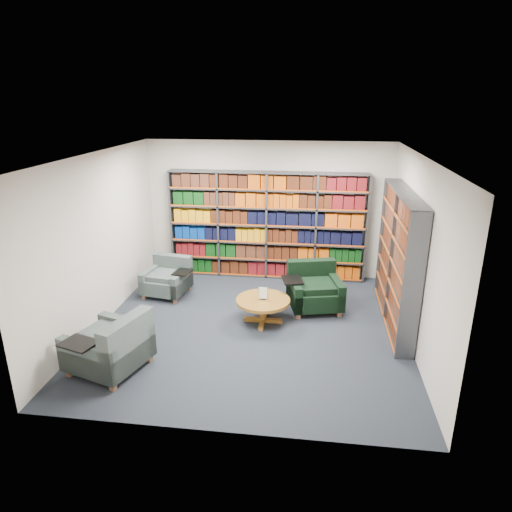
# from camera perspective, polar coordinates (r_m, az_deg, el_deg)

# --- Properties ---
(room_shell) EXTENTS (5.02, 5.02, 2.82)m
(room_shell) POSITION_cam_1_polar(r_m,az_deg,el_deg) (7.08, -0.63, 1.08)
(room_shell) COLOR black
(room_shell) RESTS_ON ground
(bookshelf_back) EXTENTS (4.00, 0.28, 2.20)m
(bookshelf_back) POSITION_cam_1_polar(r_m,az_deg,el_deg) (9.39, 1.37, 3.77)
(bookshelf_back) COLOR #47494F
(bookshelf_back) RESTS_ON ground
(bookshelf_right) EXTENTS (0.28, 2.50, 2.20)m
(bookshelf_right) POSITION_cam_1_polar(r_m,az_deg,el_deg) (7.81, 17.30, -0.40)
(bookshelf_right) COLOR #47494F
(bookshelf_right) RESTS_ON ground
(chair_teal_left) EXTENTS (0.97, 0.88, 0.70)m
(chair_teal_left) POSITION_cam_1_polar(r_m,az_deg,el_deg) (8.97, -10.89, -2.85)
(chair_teal_left) COLOR #00283B
(chair_teal_left) RESTS_ON ground
(chair_green_right) EXTENTS (1.14, 1.07, 0.81)m
(chair_green_right) POSITION_cam_1_polar(r_m,az_deg,el_deg) (8.30, 7.20, -4.20)
(chair_green_right) COLOR black
(chair_green_right) RESTS_ON ground
(chair_teal_front) EXTENTS (1.16, 1.22, 0.84)m
(chair_teal_front) POSITION_cam_1_polar(r_m,az_deg,el_deg) (6.69, -17.42, -10.97)
(chair_teal_front) COLOR #00283B
(chair_teal_front) RESTS_ON ground
(coffee_table) EXTENTS (0.90, 0.90, 0.64)m
(coffee_table) POSITION_cam_1_polar(r_m,az_deg,el_deg) (7.65, 0.88, -6.02)
(coffee_table) COLOR brown
(coffee_table) RESTS_ON ground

